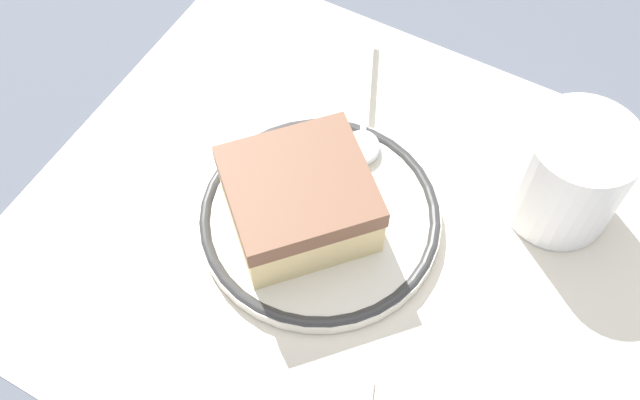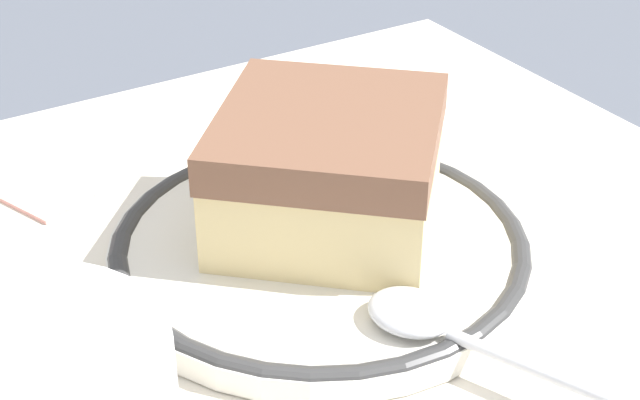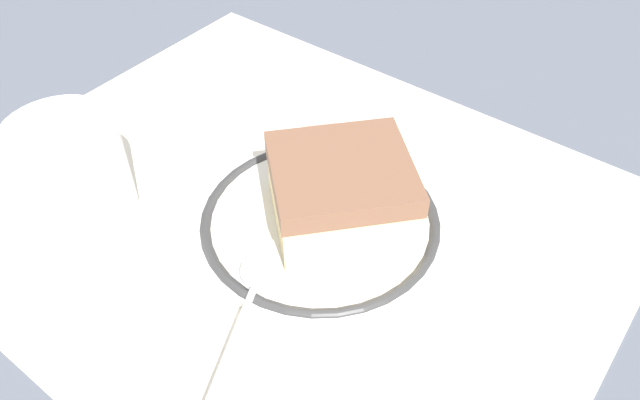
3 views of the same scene
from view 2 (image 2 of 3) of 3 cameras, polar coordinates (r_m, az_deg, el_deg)
name	(u,v)px [view 2 (image 2 of 3)]	position (r m, az deg, el deg)	size (l,w,h in m)	color
ground_plane	(246,290)	(0.41, -4.32, -5.24)	(2.40, 2.40, 0.00)	#4C515B
placemat	(246,288)	(0.41, -4.33, -5.15)	(0.50, 0.42, 0.00)	beige
plate	(320,248)	(0.42, 0.00, -2.80)	(0.18, 0.18, 0.01)	silver
cake_slice	(329,168)	(0.41, 0.51, 1.86)	(0.13, 0.13, 0.05)	beige
spoon	(450,330)	(0.36, 7.58, -7.52)	(0.07, 0.14, 0.01)	silver
sugar_packet	(36,188)	(0.49, -16.24, 0.67)	(0.05, 0.03, 0.01)	#E5998C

